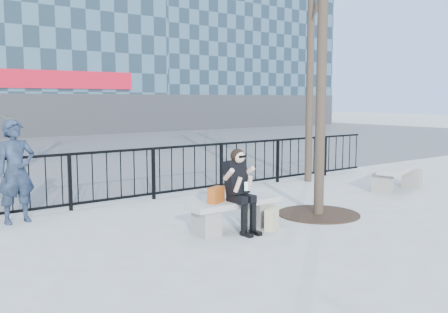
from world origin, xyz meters
TOP-DOWN VIEW (x-y plane):
  - ground at (0.00, 0.00)m, footprint 120.00×120.00m
  - street_surface at (0.00, 15.00)m, footprint 60.00×23.00m
  - railing at (0.00, 3.00)m, footprint 14.00×0.06m
  - tree_grate at (1.90, -0.10)m, footprint 1.50×1.50m
  - bench_main at (0.00, 0.00)m, footprint 1.65×0.46m
  - bench_second at (5.35, 0.53)m, footprint 1.77×0.49m
  - seated_woman at (0.00, -0.16)m, footprint 0.50×0.64m
  - handbag at (-0.35, 0.02)m, footprint 0.34×0.25m
  - shopping_bag at (0.51, -0.34)m, footprint 0.39×0.30m
  - standing_man at (-2.66, 2.63)m, footprint 0.69×0.50m

SIDE VIEW (x-z plane):
  - ground at x=0.00m, z-range 0.00..0.00m
  - street_surface at x=0.00m, z-range 0.00..0.01m
  - tree_grate at x=1.90m, z-range 0.00..0.02m
  - shopping_bag at x=0.51m, z-range 0.00..0.35m
  - bench_main at x=0.00m, z-range 0.06..0.55m
  - bench_second at x=5.35m, z-range 0.06..0.59m
  - railing at x=0.00m, z-range 0.00..1.11m
  - handbag at x=-0.35m, z-range 0.49..0.74m
  - seated_woman at x=0.00m, z-range 0.00..1.34m
  - standing_man at x=-2.66m, z-range 0.00..1.78m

